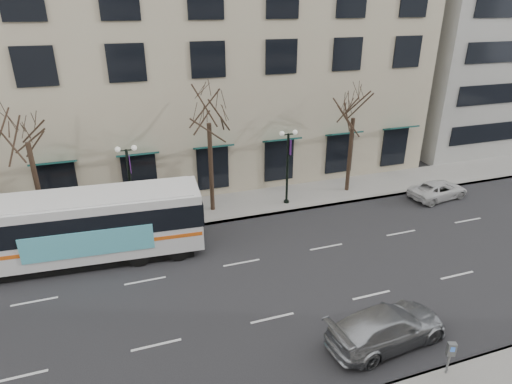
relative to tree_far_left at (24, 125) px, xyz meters
name	(u,v)px	position (x,y,z in m)	size (l,w,h in m)	color
ground	(256,288)	(10.00, -8.80, -6.70)	(160.00, 160.00, 0.00)	black
sidewalk_far	(282,199)	(15.00, 0.20, -6.62)	(80.00, 4.00, 0.15)	gray
building_hotel	(145,12)	(8.00, 12.20, 5.30)	(40.00, 20.00, 24.00)	tan
tree_far_left	(24,125)	(0.00, 0.00, 0.00)	(3.60, 3.60, 8.34)	black
tree_far_mid	(208,108)	(10.00, 0.00, 0.21)	(3.60, 3.60, 8.55)	black
tree_far_right	(355,104)	(20.00, 0.00, -0.28)	(3.60, 3.60, 8.06)	black
lamp_post_left	(130,183)	(5.01, -0.60, -3.75)	(1.22, 0.45, 5.21)	black
lamp_post_right	(288,164)	(15.01, -0.60, -3.75)	(1.22, 0.45, 5.21)	black
city_bus	(69,227)	(1.66, -3.46, -4.66)	(13.90, 3.95, 3.72)	white
silver_car	(387,327)	(13.85, -13.88, -5.95)	(2.10, 5.18, 1.50)	#999CA0
white_pickup	(438,190)	(25.52, -3.01, -6.09)	(2.01, 4.37, 1.21)	silver
pay_station	(451,352)	(14.93, -16.10, -5.54)	(0.35, 0.29, 1.39)	slate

